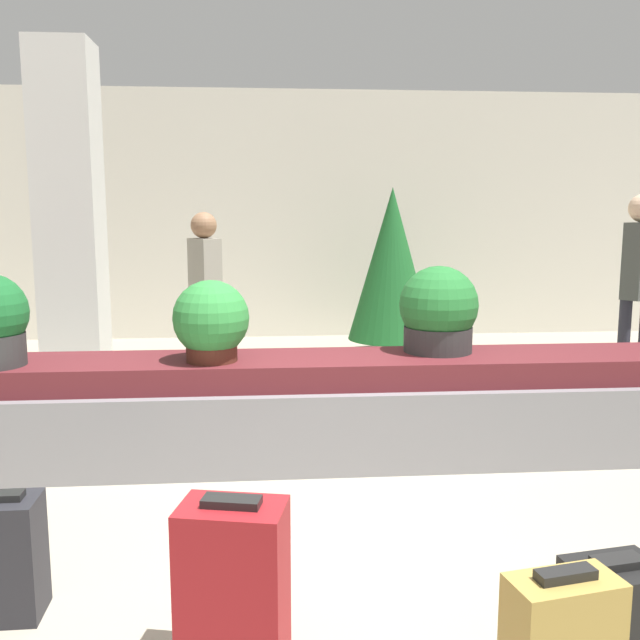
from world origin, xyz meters
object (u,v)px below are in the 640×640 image
Objects in this scene: potted_plant_1 at (439,312)px; decorated_tree at (392,264)px; traveler_2 at (639,274)px; potted_plant_0 at (211,322)px; pillar at (70,218)px; suitcase_3 at (614,628)px; suitcase_0 at (233,589)px; suitcase_4 at (10,557)px; traveler_1 at (205,287)px.

decorated_tree is at bearing 85.14° from potted_plant_1.
potted_plant_0 is at bearing -11.57° from traveler_2.
pillar reaches higher than traveler_2.
traveler_2 is at bearing 51.65° from suitcase_3.
potted_plant_1 is 3.35m from decorated_tree.
potted_plant_0 is 0.28× the size of decorated_tree.
suitcase_0 is at bearing -69.66° from pillar.
decorated_tree is at bearing -80.04° from traveler_2.
suitcase_0 is 2.28m from potted_plant_0.
pillar reaches higher than decorated_tree.
suitcase_4 is (0.73, -4.05, -1.34)m from pillar.
pillar is at bearing -42.52° from traveler_2.
suitcase_3 is 2.69m from potted_plant_1.
traveler_2 reaches higher than potted_plant_0.
traveler_2 is 0.94× the size of decorated_tree.
decorated_tree is (-1.91, 1.95, -0.05)m from traveler_2.
potted_plant_0 is at bearing -57.89° from pillar.
suitcase_3 is 0.92× the size of suitcase_4.
traveler_1 is at bearing 108.07° from suitcase_0.
pillar is at bearing 99.34° from suitcase_4.
suitcase_3 is 0.26× the size of decorated_tree.
suitcase_3 is (3.00, -4.72, -1.36)m from pillar.
suitcase_4 is 3.68m from traveler_1.
suitcase_3 is 2.94m from potted_plant_0.
pillar is at bearing 113.04° from suitcase_3.
suitcase_3 is at bearing -17.12° from suitcase_4.
decorated_tree is at bearing 20.18° from pillar.
potted_plant_1 is 2.38m from traveler_1.
suitcase_0 is at bearing -105.85° from decorated_tree.
potted_plant_1 is at bearing -94.86° from decorated_tree.
suitcase_0 reaches higher than suitcase_3.
pillar is 5.35× the size of potted_plant_1.
suitcase_4 is (-2.27, 0.66, 0.02)m from suitcase_3.
potted_plant_0 is 3.97m from decorated_tree.
suitcase_0 is at bearing 161.24° from suitcase_3.
traveler_1 is at bearing 80.36° from suitcase_4.
suitcase_0 is 1.34× the size of suitcase_3.
pillar is 1.65× the size of decorated_tree.
suitcase_0 is 4.08m from traveler_1.
potted_plant_0 is (0.73, 1.74, 0.70)m from suitcase_4.
potted_plant_1 reaches higher than suitcase_3.
suitcase_0 is 1.13× the size of potted_plant_1.
decorated_tree is at bearing 86.69° from suitcase_0.
suitcase_4 is 3.07m from potted_plant_1.
potted_plant_0 is 0.29× the size of traveler_2.
potted_plant_1 is at bearing 80.47° from suitcase_3.
potted_plant_1 is (3.00, -2.13, -0.62)m from pillar.
traveler_2 is at bearing 54.36° from traveler_1.
decorated_tree is at bearing 98.29° from traveler_1.
potted_plant_0 is at bearing -117.48° from decorated_tree.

